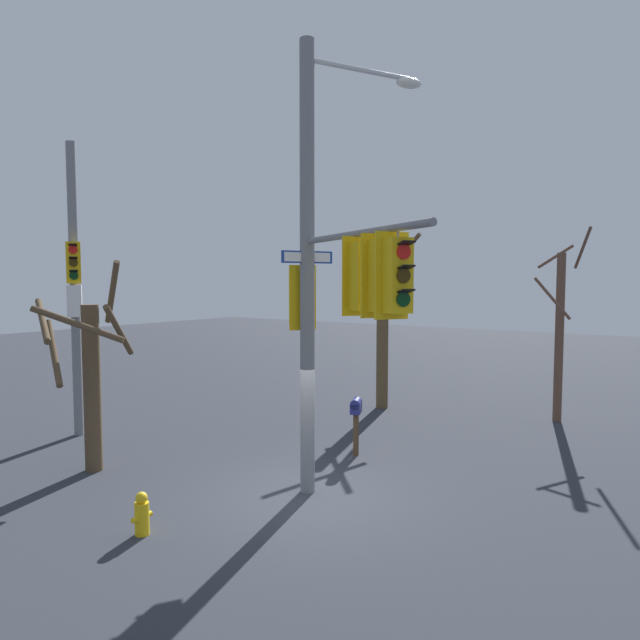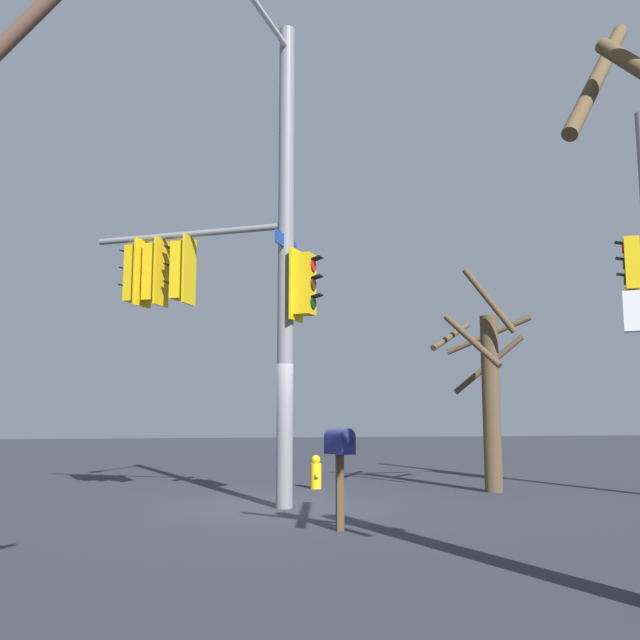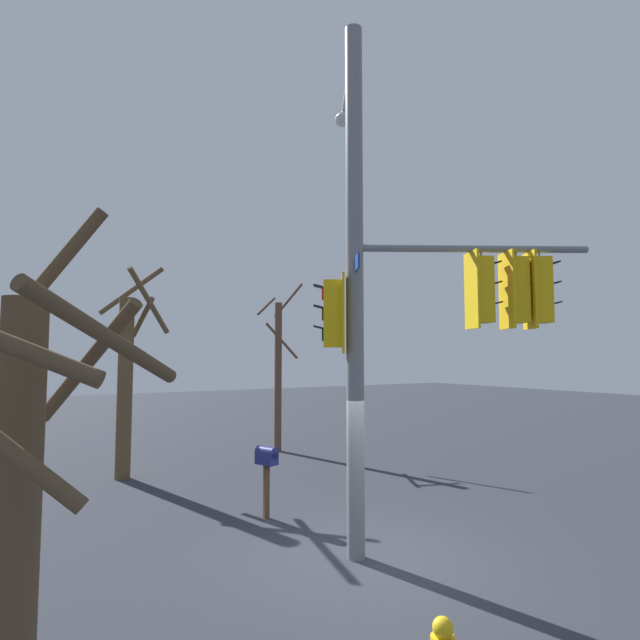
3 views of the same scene
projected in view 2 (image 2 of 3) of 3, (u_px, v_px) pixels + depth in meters
name	position (u px, v px, depth m)	size (l,w,h in m)	color
ground_plane	(274.00, 507.00, 12.33)	(80.00, 80.00, 0.00)	#2C2F37
main_signal_pole_assembly	(241.00, 254.00, 12.92)	(4.40, 4.12, 8.86)	slate
fire_hydrant	(316.00, 473.00, 15.43)	(0.38, 0.24, 0.73)	yellow
mailbox	(340.00, 450.00, 9.87)	(0.50, 0.39, 1.41)	#4C3823
bare_tree_across_street	(488.00, 387.00, 15.07)	(2.28, 2.61, 4.71)	brown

